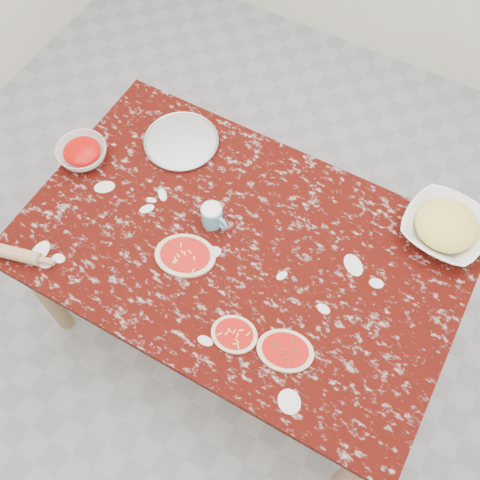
% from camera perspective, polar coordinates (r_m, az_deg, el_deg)
% --- Properties ---
extents(ground, '(4.00, 4.00, 0.00)m').
position_cam_1_polar(ground, '(2.75, -0.00, -8.05)').
color(ground, gray).
extents(worktable, '(1.60, 1.00, 0.75)m').
position_cam_1_polar(worktable, '(2.13, -0.00, -1.71)').
color(worktable, '#330704').
rests_on(worktable, ground).
extents(pizza_tray, '(0.37, 0.37, 0.01)m').
position_cam_1_polar(pizza_tray, '(2.33, -5.95, 9.84)').
color(pizza_tray, '#B2B2B7').
rests_on(pizza_tray, worktable).
extents(sauce_bowl, '(0.20, 0.20, 0.06)m').
position_cam_1_polar(sauce_bowl, '(2.34, -15.63, 8.45)').
color(sauce_bowl, white).
rests_on(sauce_bowl, worktable).
extents(cheese_bowl, '(0.33, 0.33, 0.07)m').
position_cam_1_polar(cheese_bowl, '(2.19, 19.97, 1.12)').
color(cheese_bowl, white).
rests_on(cheese_bowl, worktable).
extents(flour_mug, '(0.12, 0.08, 0.09)m').
position_cam_1_polar(flour_mug, '(2.07, -2.78, 2.45)').
color(flour_mug, '#5DA6C2').
rests_on(flour_mug, worktable).
extents(pizza_left, '(0.27, 0.24, 0.02)m').
position_cam_1_polar(pizza_left, '(2.05, -5.56, -1.56)').
color(pizza_left, beige).
rests_on(pizza_left, worktable).
extents(pizza_mid, '(0.18, 0.16, 0.02)m').
position_cam_1_polar(pizza_mid, '(1.92, -0.58, -9.51)').
color(pizza_mid, beige).
rests_on(pizza_mid, worktable).
extents(pizza_right, '(0.22, 0.19, 0.02)m').
position_cam_1_polar(pizza_right, '(1.91, 4.60, -11.08)').
color(pizza_right, beige).
rests_on(pizza_right, worktable).
extents(rolling_pin, '(0.25, 0.11, 0.05)m').
position_cam_1_polar(rolling_pin, '(2.19, -22.46, -1.12)').
color(rolling_pin, tan).
rests_on(rolling_pin, worktable).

